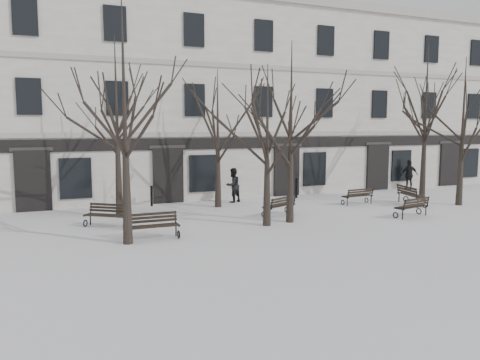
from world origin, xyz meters
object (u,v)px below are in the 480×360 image
tree_0 (124,88)px  bench_4 (358,195)px  bench_2 (412,206)px  bench_3 (108,214)px  tree_2 (291,110)px  tree_1 (267,126)px  tree_3 (463,113)px  bench_1 (280,205)px  bench_0 (153,225)px  bench_5 (410,194)px

tree_0 → bench_4: bearing=17.2°
bench_2 → bench_3: (-12.78, 3.05, 0.02)m
tree_2 → bench_2: (5.56, -1.10, -4.19)m
bench_2 → tree_1: bearing=-19.5°
tree_3 → bench_1: tree_3 is taller
tree_0 → tree_1: 5.91m
tree_1 → bench_0: size_ratio=3.44×
tree_3 → bench_4: 6.64m
tree_0 → bench_5: (14.74, 2.68, -4.73)m
bench_2 → bench_3: bench_3 is taller
tree_3 → bench_3: 17.87m
tree_2 → bench_2: 7.05m
bench_4 → bench_2: bearing=86.5°
tree_2 → bench_5: (7.83, 1.52, -4.14)m
tree_1 → bench_4: bearing=23.8°
bench_2 → bench_0: bearing=-13.7°
bench_1 → bench_2: (5.31, -2.51, 0.00)m
tree_3 → bench_1: size_ratio=4.03×
tree_3 → bench_2: tree_3 is taller
tree_1 → tree_3: 11.35m
tree_3 → bench_1: (-9.85, 0.87, -4.18)m
tree_1 → tree_3: tree_3 is taller
tree_1 → bench_0: 5.96m
bench_3 → bench_5: bearing=34.6°
tree_2 → tree_3: tree_2 is taller
tree_1 → tree_2: 1.39m
tree_1 → bench_3: 7.32m
bench_2 → bench_5: bearing=-143.1°
tree_1 → bench_4: tree_1 is taller
tree_2 → bench_1: size_ratio=4.04×
tree_3 → bench_2: 6.39m
bench_4 → bench_5: 2.66m
bench_1 → bench_3: bearing=-29.1°
bench_1 → bench_4: bench_1 is taller
bench_0 → bench_3: size_ratio=1.02×
bench_0 → bench_4: bearing=17.1°
tree_0 → bench_4: (12.33, 3.83, -4.80)m
tree_0 → bench_1: (7.16, 2.57, -4.78)m
tree_1 → bench_3: (-6.02, 2.20, -3.52)m
tree_0 → tree_1: (5.71, 0.90, -1.24)m
tree_2 → bench_1: (0.25, 1.41, -4.19)m
tree_2 → bench_2: bearing=-11.2°
bench_3 → tree_0: bearing=-48.1°
bench_2 → bench_3: bearing=-25.7°
bench_2 → bench_3: 13.14m
bench_2 → bench_5: 3.47m
bench_1 → bench_2: 5.87m
tree_1 → bench_0: bearing=-173.3°
bench_3 → tree_1: bearing=16.1°
bench_0 → bench_2: size_ratio=1.01×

